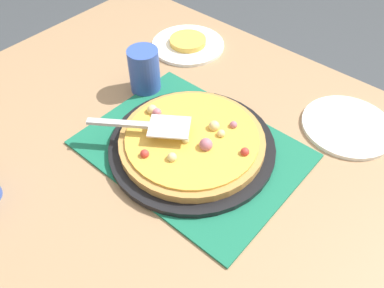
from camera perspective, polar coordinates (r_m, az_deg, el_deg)
The scene contains 10 objects.
ground_plane at distance 1.55m, azimuth 0.00°, elevation -19.86°, with size 8.00×8.00×0.00m, color #3D4247.
dining_table at distance 1.00m, azimuth 0.00°, elevation -5.09°, with size 1.40×1.00×0.75m.
placemat at distance 0.91m, azimuth 0.00°, elevation -0.73°, with size 0.48×0.36×0.01m, color #196B4C.
pizza_pan at distance 0.91m, azimuth 0.00°, elevation -0.30°, with size 0.38×0.38×0.01m, color black.
pizza at distance 0.89m, azimuth -0.00°, elevation 0.59°, with size 0.33×0.33×0.05m.
plate_near_left at distance 1.24m, azimuth -0.60°, elevation 14.08°, with size 0.22×0.22×0.01m, color white.
plate_side at distance 1.04m, azimuth 21.47°, elevation 2.42°, with size 0.22×0.22×0.01m, color white.
served_slice_left at distance 1.24m, azimuth -0.60°, elevation 14.59°, with size 0.11×0.11×0.02m, color #EAB747.
cup_near at distance 1.05m, azimuth -6.88°, elevation 10.45°, with size 0.08×0.08×0.12m, color #3351AD.
pizza_server at distance 0.88m, azimuth -6.37°, elevation 2.70°, with size 0.21×0.17×0.01m.
Camera 1 is at (0.40, -0.47, 1.43)m, focal length 37.06 mm.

